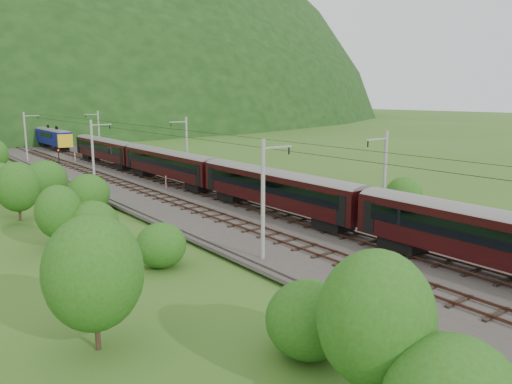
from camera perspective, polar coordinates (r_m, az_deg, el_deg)
ground at (r=37.79m, az=8.25°, el=-6.12°), size 600.00×600.00×0.00m
railbed at (r=45.04m, az=-0.84°, el=-3.01°), size 14.00×220.00×0.30m
track_left at (r=43.64m, az=-3.38°, el=-3.18°), size 2.40×220.00×0.27m
track_right at (r=46.41m, az=1.54°, el=-2.31°), size 2.40×220.00×0.27m
catenary_left at (r=60.86m, az=-18.09°, el=4.28°), size 2.54×192.28×8.00m
catenary_right at (r=65.87m, az=-7.98°, el=5.19°), size 2.54×192.28×8.00m
overhead_wires at (r=43.87m, az=-0.87°, el=5.83°), size 4.83×198.00×0.03m
train at (r=53.20m, az=-4.65°, el=2.59°), size 2.75×130.91×4.78m
hazard_post_near at (r=88.05m, az=-19.99°, el=3.82°), size 0.16×0.16×1.49m
hazard_post_far at (r=59.76m, az=-10.26°, el=1.16°), size 0.15×0.15×1.44m
signal at (r=85.59m, az=-21.63°, el=3.91°), size 0.25×0.25×2.27m
vegetation_left at (r=42.77m, az=-20.79°, el=-1.48°), size 12.88×147.72×6.15m
vegetation_right at (r=48.88m, az=13.74°, el=-0.83°), size 6.67×104.51×3.18m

